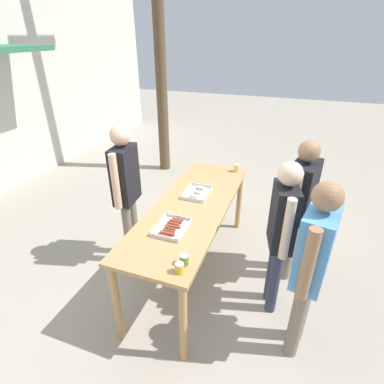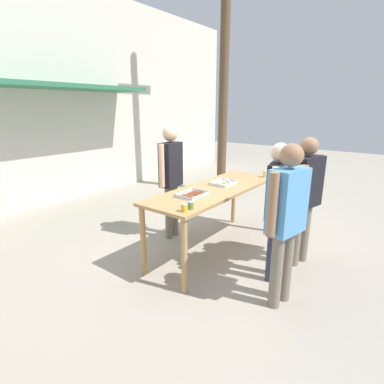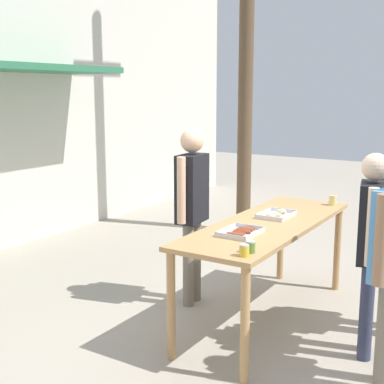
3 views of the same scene
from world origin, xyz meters
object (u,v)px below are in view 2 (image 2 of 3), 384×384
Objects in this scene: food_tray_sausages at (192,195)px; person_customer_waiting_in_line at (277,200)px; food_tray_buns at (223,183)px; person_server_behind_table at (171,172)px; condiment_jar_ketchup at (190,205)px; condiment_jar_mustard at (184,208)px; utility_pole at (225,51)px; person_customer_with_cup at (305,192)px; person_customer_holding_hotdog at (286,213)px; beer_cup at (265,174)px.

person_customer_waiting_in_line reaches higher than food_tray_sausages.
person_server_behind_table is at bearing 109.22° from food_tray_buns.
person_customer_waiting_in_line reaches higher than condiment_jar_ketchup.
person_server_behind_table reaches higher than person_customer_waiting_in_line.
condiment_jar_mustard is 0.05× the size of person_server_behind_table.
person_customer_waiting_in_line is 4.55m from utility_pole.
food_tray_sausages is 1.43m from person_customer_with_cup.
food_tray_sausages is 0.22× the size of person_customer_holding_hotdog.
condiment_jar_mustard is 1.47m from person_server_behind_table.
person_customer_holding_hotdog is (-1.66, -0.97, 0.03)m from beer_cup.
person_customer_waiting_in_line is at bearing -114.39° from food_tray_buns.
person_server_behind_table reaches higher than person_customer_with_cup.
food_tray_sausages is at bearing -127.57° from person_server_behind_table.
person_server_behind_table is (1.00, 1.07, 0.09)m from condiment_jar_mustard.
utility_pole is (2.43, 2.75, 2.23)m from person_customer_with_cup.
condiment_jar_mustard reaches higher than food_tray_buns.
condiment_jar_ketchup is (-0.42, -0.29, 0.03)m from food_tray_sausages.
food_tray_buns is at bearing -112.75° from person_customer_holding_hotdog.
condiment_jar_ketchup is 4.75m from utility_pole.
food_tray_buns is at bearing -147.62° from utility_pole.
condiment_jar_mustard is at bearing -138.68° from person_server_behind_table.
condiment_jar_ketchup is at bearing -56.87° from person_customer_waiting_in_line.
food_tray_sausages is 0.98× the size of food_tray_buns.
beer_cup reaches higher than food_tray_buns.
beer_cup is at bearing -20.33° from food_tray_buns.
person_customer_waiting_in_line is (-0.57, 0.14, 0.01)m from person_customer_with_cup.
beer_cup is 0.06× the size of person_server_behind_table.
person_server_behind_table is at bearing -163.44° from utility_pole.
person_customer_waiting_in_line reaches higher than condiment_jar_mustard.
beer_cup reaches higher than food_tray_sausages.
person_customer_with_cup is at bearing -131.46° from utility_pole.
condiment_jar_mustard is 0.05× the size of person_customer_holding_hotdog.
condiment_jar_mustard is (-0.52, -0.30, 0.03)m from food_tray_sausages.
utility_pole is (3.31, 1.62, 2.26)m from food_tray_sausages.
person_customer_with_cup reaches higher than person_customer_waiting_in_line.
person_customer_with_cup is (1.40, -0.83, 0.01)m from condiment_jar_mustard.
utility_pole reaches higher than condiment_jar_mustard.
condiment_jar_mustard is at bearing -153.43° from utility_pole.
utility_pole is (3.00, 2.61, 2.22)m from person_customer_waiting_in_line.
person_customer_holding_hotdog is 0.50m from person_customer_waiting_in_line.
condiment_jar_ketchup is at bearing -165.91° from food_tray_buns.
condiment_jar_ketchup is 0.05× the size of person_customer_with_cup.
utility_pole is at bearing -151.99° from person_customer_waiting_in_line.
condiment_jar_mustard is at bearing -166.96° from food_tray_buns.
person_server_behind_table is at bearing -64.23° from person_customer_with_cup.
condiment_jar_ketchup is at bearing -144.71° from food_tray_sausages.
person_customer_holding_hotdog is at bearing -149.71° from beer_cup.
food_tray_sausages is at bearing -37.97° from person_customer_with_cup.
beer_cup is at bearing -50.91° from person_server_behind_table.
person_customer_with_cup is (0.99, 0.13, -0.03)m from person_customer_holding_hotdog.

